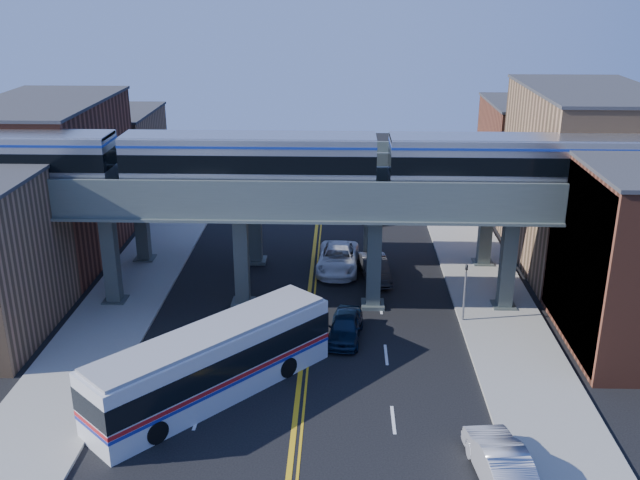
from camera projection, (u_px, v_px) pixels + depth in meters
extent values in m
plane|color=black|center=(300.00, 373.00, 36.51)|extent=(120.00, 120.00, 0.00)
cube|color=gray|center=(133.00, 288.00, 46.20)|extent=(5.00, 70.00, 0.16)
cube|color=gray|center=(489.00, 293.00, 45.51)|extent=(5.00, 70.00, 0.16)
cube|color=brown|center=(51.00, 182.00, 50.16)|extent=(8.00, 14.00, 11.00)
cube|color=#876546|center=(110.00, 158.00, 62.86)|extent=(8.00, 10.00, 8.00)
cube|color=#876546|center=(582.00, 180.00, 48.86)|extent=(8.00, 14.00, 12.00)
cube|color=brown|center=(533.00, 156.00, 61.57)|extent=(8.00, 10.00, 9.00)
cube|color=teal|center=(575.00, 261.00, 38.17)|extent=(0.10, 9.50, 9.50)
cube|color=#444F4C|center=(111.00, 258.00, 43.33)|extent=(0.85, 0.85, 6.00)
cube|color=#444F4C|center=(242.00, 260.00, 43.09)|extent=(0.85, 0.85, 6.00)
cube|color=#444F4C|center=(374.00, 261.00, 42.84)|extent=(0.85, 0.85, 6.00)
cube|color=#444F4C|center=(508.00, 263.00, 42.60)|extent=(0.85, 0.85, 6.00)
cube|color=#4C5752|center=(307.00, 202.00, 41.68)|extent=(52.00, 3.60, 1.40)
cube|color=#444F4C|center=(142.00, 221.00, 49.89)|extent=(0.85, 0.85, 6.00)
cube|color=#444F4C|center=(255.00, 222.00, 49.65)|extent=(0.85, 0.85, 6.00)
cube|color=#444F4C|center=(370.00, 223.00, 49.41)|extent=(0.85, 0.85, 6.00)
cube|color=#444F4C|center=(486.00, 225.00, 49.16)|extent=(0.85, 0.85, 6.00)
cube|color=#4C5752|center=(312.00, 171.00, 48.24)|extent=(52.00, 3.60, 1.40)
cube|color=black|center=(70.00, 186.00, 41.82)|extent=(2.09, 2.09, 0.24)
cube|color=black|center=(172.00, 187.00, 41.64)|extent=(2.09, 2.09, 0.24)
cube|color=black|center=(330.00, 188.00, 41.36)|extent=(2.09, 2.09, 0.24)
cube|color=#A1A3AA|center=(250.00, 160.00, 40.93)|extent=(14.47, 2.76, 3.05)
cube|color=black|center=(249.00, 158.00, 40.88)|extent=(14.49, 2.82, 1.05)
cube|color=black|center=(434.00, 189.00, 41.17)|extent=(2.09, 2.09, 0.24)
cube|color=black|center=(595.00, 191.00, 40.89)|extent=(2.09, 2.09, 0.24)
cube|color=#A1A3AA|center=(517.00, 162.00, 40.46)|extent=(14.47, 2.76, 3.05)
cube|color=black|center=(517.00, 160.00, 40.41)|extent=(14.49, 2.82, 1.05)
cylinder|color=slate|center=(309.00, 326.00, 38.91)|extent=(0.09, 0.09, 2.30)
cylinder|color=red|center=(309.00, 308.00, 38.53)|extent=(0.76, 0.04, 0.76)
cylinder|color=slate|center=(464.00, 297.00, 41.30)|extent=(0.12, 0.12, 3.20)
imported|color=black|center=(467.00, 265.00, 40.59)|extent=(0.15, 0.18, 0.90)
cube|color=silver|center=(213.00, 364.00, 34.08)|extent=(10.81, 11.32, 3.32)
cube|color=black|center=(213.00, 356.00, 33.93)|extent=(10.88, 11.39, 1.13)
cube|color=#B21419|center=(214.00, 370.00, 34.19)|extent=(10.87, 11.38, 0.19)
cylinder|color=black|center=(140.00, 420.00, 31.73)|extent=(2.84, 2.75, 1.07)
cylinder|color=black|center=(270.00, 358.00, 36.86)|extent=(2.84, 2.75, 1.07)
imported|color=#0D1B31|center=(345.00, 326.00, 39.74)|extent=(2.24, 4.52, 1.48)
imported|color=#28282A|center=(375.00, 268.00, 47.58)|extent=(2.22, 4.81, 1.53)
imported|color=white|center=(338.00, 259.00, 49.06)|extent=(3.02, 6.04, 1.64)
imported|color=#B0B0B5|center=(376.00, 208.00, 60.05)|extent=(2.86, 5.61, 1.56)
imported|color=#ABAAAF|center=(501.00, 462.00, 28.46)|extent=(2.39, 5.30, 1.69)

